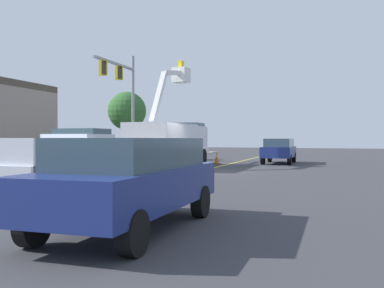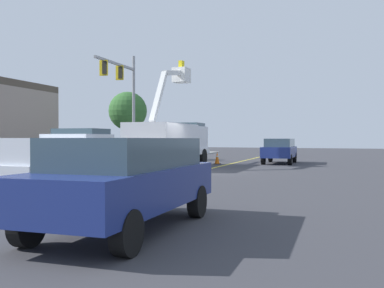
{
  "view_description": "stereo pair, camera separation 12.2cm",
  "coord_description": "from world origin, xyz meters",
  "views": [
    {
      "loc": [
        -20.02,
        -9.07,
        1.68
      ],
      "look_at": [
        0.96,
        0.75,
        1.4
      ],
      "focal_mm": 40.48,
      "sensor_mm": 36.0,
      "label": 1
    },
    {
      "loc": [
        -19.96,
        -9.18,
        1.68
      ],
      "look_at": [
        0.96,
        0.75,
        1.4
      ],
      "focal_mm": 40.48,
      "sensor_mm": 36.0,
      "label": 2
    }
  ],
  "objects": [
    {
      "name": "utility_bucket_truck",
      "position": [
        2.28,
        2.76,
        1.6
      ],
      "size": [
        8.44,
        3.47,
        6.54
      ],
      "color": "white",
      "rests_on": "ground"
    },
    {
      "name": "street_tree_right",
      "position": [
        9.25,
        10.41,
        3.9
      ],
      "size": [
        3.08,
        3.08,
        5.47
      ],
      "color": "brown",
      "rests_on": "ground"
    },
    {
      "name": "passing_minivan",
      "position": [
        9.25,
        -1.95,
        0.97
      ],
      "size": [
        4.99,
        2.46,
        1.69
      ],
      "color": "navy",
      "rests_on": "ground"
    },
    {
      "name": "lane_centre_stripe",
      "position": [
        0.0,
        0.0,
        0.0
      ],
      "size": [
        49.66,
        6.16,
        0.01
      ],
      "primitive_type": "cube",
      "rotation": [
        0.0,
        0.0,
        0.12
      ],
      "color": "yellow",
      "rests_on": "ground"
    },
    {
      "name": "traffic_signal_mast",
      "position": [
        5.74,
        8.36,
        5.2
      ],
      "size": [
        5.54,
        0.92,
        7.83
      ],
      "color": "gray",
      "rests_on": "ground"
    },
    {
      "name": "traffic_cone_leading",
      "position": [
        -11.74,
        -0.94,
        0.37
      ],
      "size": [
        0.4,
        0.4,
        0.76
      ],
      "color": "black",
      "rests_on": "ground"
    },
    {
      "name": "service_pickup_truck",
      "position": [
        -8.41,
        1.47,
        1.12
      ],
      "size": [
        5.81,
        2.76,
        2.06
      ],
      "color": "white",
      "rests_on": "ground"
    },
    {
      "name": "ground",
      "position": [
        0.0,
        0.0,
        0.0
      ],
      "size": [
        120.0,
        120.0,
        0.0
      ],
      "primitive_type": "plane",
      "color": "#38383D"
    },
    {
      "name": "trailing_sedan",
      "position": [
        -13.27,
        -4.67,
        0.97
      ],
      "size": [
        4.99,
        2.46,
        1.69
      ],
      "color": "navy",
      "rests_on": "ground"
    },
    {
      "name": "sidewalk_far_side",
      "position": [
        -1.04,
        8.56,
        0.06
      ],
      "size": [
        60.0,
        10.78,
        0.12
      ],
      "primitive_type": "cube",
      "rotation": [
        0.0,
        0.0,
        0.12
      ],
      "color": "#9E9E99",
      "rests_on": "ground"
    },
    {
      "name": "traffic_cone_mid_front",
      "position": [
        6.63,
        1.6,
        0.41
      ],
      "size": [
        0.4,
        0.4,
        0.83
      ],
      "color": "black",
      "rests_on": "ground"
    }
  ]
}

